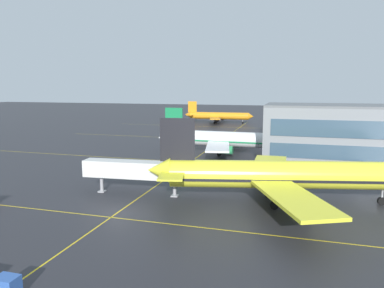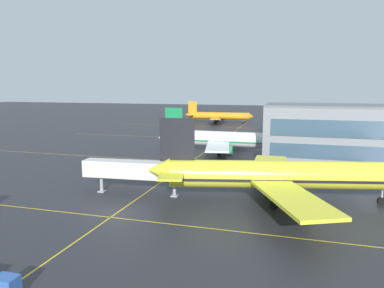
{
  "view_description": "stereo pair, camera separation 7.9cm",
  "coord_description": "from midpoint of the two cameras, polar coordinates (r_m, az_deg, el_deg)",
  "views": [
    {
      "loc": [
        23.37,
        -43.27,
        17.33
      ],
      "look_at": [
        -1.47,
        42.01,
        3.18
      ],
      "focal_mm": 33.73,
      "sensor_mm": 36.0,
      "label": 1
    },
    {
      "loc": [
        23.44,
        -43.25,
        17.33
      ],
      "look_at": [
        -1.47,
        42.01,
        3.18
      ],
      "focal_mm": 33.73,
      "sensor_mm": 36.0,
      "label": 2
    }
  ],
  "objects": [
    {
      "name": "airliner_far_left_stand",
      "position": [
        173.28,
        4.13,
        4.46
      ],
      "size": [
        33.13,
        28.57,
        10.31
      ],
      "color": "orange",
      "rests_on": "ground"
    },
    {
      "name": "airliner_front_gate",
      "position": [
        55.34,
        14.09,
        -4.78
      ],
      "size": [
        40.72,
        34.62,
        12.77
      ],
      "color": "yellow",
      "rests_on": "ground"
    },
    {
      "name": "jet_bridge",
      "position": [
        58.18,
        -6.44,
        -4.19
      ],
      "size": [
        20.1,
        4.48,
        5.58
      ],
      "color": "silver",
      "rests_on": "ground"
    },
    {
      "name": "baggage_cart_row_rightmost",
      "position": [
        35.47,
        -27.32,
        -19.41
      ],
      "size": [
        2.76,
        1.71,
        1.86
      ],
      "color": "#99999E",
      "rests_on": "ground"
    },
    {
      "name": "ground_plane",
      "position": [
        52.15,
        -11.68,
        -10.55
      ],
      "size": [
        600.0,
        600.0,
        0.0
      ],
      "primitive_type": "plane",
      "color": "#28282D"
    },
    {
      "name": "airliner_third_row",
      "position": [
        128.89,
        18.11,
        2.45
      ],
      "size": [
        33.0,
        28.08,
        10.3
      ],
      "color": "white",
      "rests_on": "ground"
    },
    {
      "name": "taxiway_markings",
      "position": [
        101.44,
        2.66,
        -0.79
      ],
      "size": [
        111.71,
        164.0,
        0.01
      ],
      "color": "yellow",
      "rests_on": "ground"
    },
    {
      "name": "airliner_second_row",
      "position": [
        92.57,
        5.57,
        0.75
      ],
      "size": [
        37.92,
        32.8,
        11.82
      ],
      "color": "white",
      "rests_on": "ground"
    }
  ]
}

